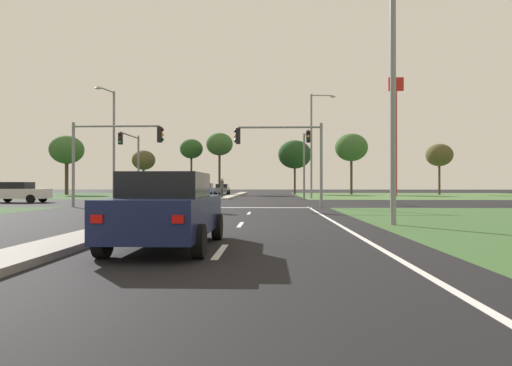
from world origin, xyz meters
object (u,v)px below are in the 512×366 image
car_navy_third (168,210)px  treeline_fifth (295,155)px  street_lamp_near (398,80)px  treeline_near (67,150)px  car_grey_fourth (222,189)px  street_lamp_third (313,141)px  traffic_signal_near_right (287,148)px  pedestrian_at_median (222,186)px  treeline_seventh (439,155)px  treeline_third (191,149)px  treeline_sixth (351,148)px  fastfood_pole_sign (396,112)px  car_white_near (18,192)px  traffic_signal_near_left (108,147)px  treeline_fourth (219,144)px  traffic_signal_far_left (132,154)px  street_lamp_second (112,139)px  car_blue_second (204,190)px  traffic_signal_far_right (306,153)px  treeline_second (144,160)px

car_navy_third → treeline_fifth: bearing=83.9°
street_lamp_near → treeline_near: street_lamp_near is taller
car_grey_fourth → street_lamp_third: 21.73m
traffic_signal_near_right → treeline_near: (-29.67, 33.86, 2.71)m
pedestrian_at_median → treeline_seventh: size_ratio=0.26×
car_grey_fourth → treeline_third: (-4.78, 2.05, 5.92)m
treeline_sixth → fastfood_pole_sign: bearing=-71.0°
car_white_near → traffic_signal_near_right: (20.50, -6.65, 2.77)m
traffic_signal_near_left → treeline_seventh: (33.77, 35.60, 1.89)m
traffic_signal_near_right → fastfood_pole_sign: fastfood_pole_sign is taller
treeline_fourth → treeline_sixth: size_ratio=1.02×
traffic_signal_near_left → treeline_fifth: bearing=70.4°
traffic_signal_far_left → street_lamp_near: bearing=-54.4°
car_white_near → fastfood_pole_sign: bearing=119.8°
street_lamp_third → treeline_sixth: 20.19m
car_white_near → street_lamp_second: street_lamp_second is taller
car_blue_second → street_lamp_third: bearing=173.6°
traffic_signal_far_right → street_lamp_near: bearing=-87.0°
street_lamp_near → treeline_seventh: bearing=67.5°
car_blue_second → car_navy_third: 36.38m
treeline_near → treeline_second: (9.86, 3.63, -1.27)m
treeline_fifth → treeline_seventh: 20.34m
street_lamp_second → car_white_near: bearing=-153.9°
car_white_near → traffic_signal_far_left: 9.34m
traffic_signal_far_right → treeline_sixth: treeline_sixth is taller
street_lamp_third → car_white_near: bearing=-155.0°
fastfood_pole_sign → pedestrian_at_median: bearing=-151.6°
traffic_signal_near_left → car_grey_fourth: bearing=85.1°
car_navy_third → traffic_signal_near_right: traffic_signal_near_right is taller
car_grey_fourth → traffic_signal_near_left: (-3.03, -35.65, 2.90)m
car_grey_fourth → treeline_seventh: size_ratio=0.62×
street_lamp_second → traffic_signal_near_right: bearing=-34.2°
street_lamp_near → treeline_fourth: (-11.63, 47.88, 2.34)m
treeline_fourth → treeline_sixth: bearing=0.8°
treeline_fourth → traffic_signal_far_left: bearing=-100.8°
car_white_near → car_blue_second: size_ratio=0.99×
fastfood_pole_sign → treeline_sixth: fastfood_pole_sign is taller
treeline_third → fastfood_pole_sign: bearing=-22.6°
car_white_near → car_navy_third: size_ratio=1.01×
car_blue_second → treeline_fourth: (-0.39, 17.25, 6.45)m
traffic_signal_near_left → traffic_signal_near_right: (10.95, 0.00, -0.09)m
treeline_near → street_lamp_third: bearing=-25.9°
treeline_near → treeline_fifth: 32.59m
street_lamp_second → street_lamp_near: bearing=-50.5°
treeline_second → treeline_third: treeline_third is taller
car_blue_second → fastfood_pole_sign: (22.11, 7.44, 9.42)m
car_grey_fourth → traffic_signal_far_left: (-5.21, -24.28, 3.31)m
car_navy_third → street_lamp_third: 35.77m
treeline_fourth → street_lamp_near: bearing=-76.3°
fastfood_pole_sign → treeline_fourth: size_ratio=1.60×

